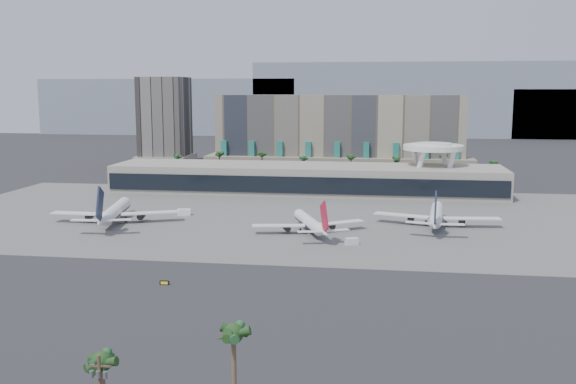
# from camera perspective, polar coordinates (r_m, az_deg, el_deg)

# --- Properties ---
(ground) EXTENTS (900.00, 900.00, 0.00)m
(ground) POSITION_cam_1_polar(r_m,az_deg,el_deg) (176.71, -2.59, -5.62)
(ground) COLOR #232326
(ground) RESTS_ON ground
(apron_pad) EXTENTS (260.00, 130.00, 0.06)m
(apron_pad) POSITION_cam_1_polar(r_m,az_deg,el_deg) (229.58, -0.01, -2.16)
(apron_pad) COLOR #5B5B59
(apron_pad) RESTS_ON ground
(mountain_ridge) EXTENTS (680.00, 60.00, 70.00)m
(mountain_ridge) POSITION_cam_1_polar(r_m,az_deg,el_deg) (637.99, 7.93, 7.69)
(mountain_ridge) COLOR gray
(mountain_ridge) RESTS_ON ground
(hotel) EXTENTS (140.00, 30.00, 42.00)m
(hotel) POSITION_cam_1_polar(r_m,az_deg,el_deg) (344.09, 4.52, 4.40)
(hotel) COLOR tan
(hotel) RESTS_ON ground
(office_tower) EXTENTS (30.00, 30.00, 52.00)m
(office_tower) POSITION_cam_1_polar(r_m,az_deg,el_deg) (389.87, -10.88, 5.72)
(office_tower) COLOR black
(office_tower) RESTS_ON ground
(terminal) EXTENTS (170.00, 32.50, 14.50)m
(terminal) POSITION_cam_1_polar(r_m,az_deg,el_deg) (282.15, 1.59, 1.29)
(terminal) COLOR #B3AA9D
(terminal) RESTS_ON ground
(saucer_structure) EXTENTS (26.00, 26.00, 21.89)m
(saucer_structure) POSITION_cam_1_polar(r_m,az_deg,el_deg) (285.92, 12.79, 3.58)
(saucer_structure) COLOR white
(saucer_structure) RESTS_ON ground
(palm_row) EXTENTS (157.80, 2.80, 13.10)m
(palm_row) POSITION_cam_1_polar(r_m,az_deg,el_deg) (315.71, 3.61, 2.84)
(palm_row) COLOR brown
(palm_row) RESTS_ON ground
(airliner_left) EXTENTS (43.30, 44.97, 15.65)m
(airliner_left) POSITION_cam_1_polar(r_m,az_deg,el_deg) (225.12, -15.17, -1.69)
(airliner_left) COLOR white
(airliner_left) RESTS_ON ground
(airliner_centre) EXTENTS (35.06, 36.18, 13.14)m
(airliner_centre) POSITION_cam_1_polar(r_m,az_deg,el_deg) (202.52, 1.97, -2.75)
(airliner_centre) COLOR white
(airliner_centre) RESTS_ON ground
(airliner_right) EXTENTS (41.50, 42.91, 14.82)m
(airliner_right) POSITION_cam_1_polar(r_m,az_deg,el_deg) (217.63, 13.05, -2.03)
(airliner_right) COLOR white
(airliner_right) RESTS_ON ground
(service_vehicle_a) EXTENTS (5.11, 3.47, 2.28)m
(service_vehicle_a) POSITION_cam_1_polar(r_m,az_deg,el_deg) (234.09, -9.23, -1.78)
(service_vehicle_a) COLOR white
(service_vehicle_a) RESTS_ON ground
(service_vehicle_b) EXTENTS (4.33, 3.52, 1.94)m
(service_vehicle_b) POSITION_cam_1_polar(r_m,az_deg,el_deg) (188.82, 5.69, -4.39)
(service_vehicle_b) COLOR silver
(service_vehicle_b) RESTS_ON ground
(taxiway_sign) EXTENTS (2.25, 0.48, 1.02)m
(taxiway_sign) POSITION_cam_1_polar(r_m,az_deg,el_deg) (153.08, -10.93, -7.93)
(taxiway_sign) COLOR black
(taxiway_sign) RESTS_ON ground
(near_palm_a) EXTENTS (6.00, 6.00, 10.80)m
(near_palm_a) POSITION_cam_1_polar(r_m,az_deg,el_deg) (91.47, -16.19, -15.09)
(near_palm_a) COLOR brown
(near_palm_a) RESTS_ON ground
(near_palm_b) EXTENTS (6.00, 6.00, 13.69)m
(near_palm_b) POSITION_cam_1_polar(r_m,az_deg,el_deg) (89.64, -4.86, -13.29)
(near_palm_b) COLOR brown
(near_palm_b) RESTS_ON ground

